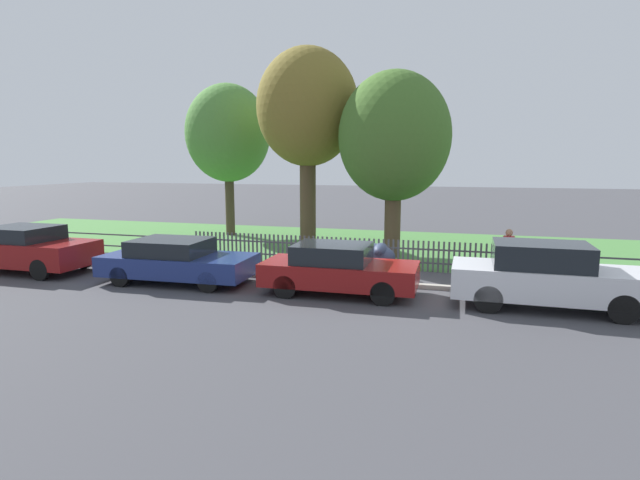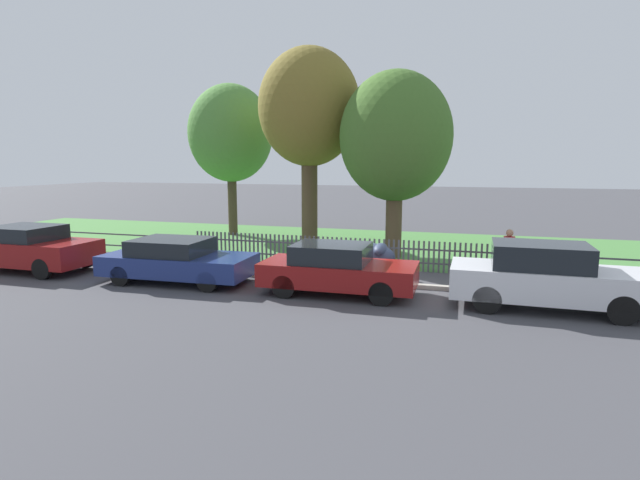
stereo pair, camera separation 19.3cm
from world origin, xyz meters
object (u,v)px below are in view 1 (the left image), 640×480
Objects in this scene: parked_car_black_saloon at (177,260)px; tree_mid_park at (394,138)px; covered_motorcycle at (369,256)px; tree_nearest_kerb at (228,134)px; tree_behind_motorcycle at (308,109)px; parked_car_navy_estate at (338,269)px; parked_car_silver_hatchback at (28,249)px; pedestrian_near_fence at (508,252)px; parked_car_red_compact at (547,276)px.

parked_car_black_saloon is 0.66× the size of tree_mid_park.
tree_nearest_kerb reaches higher than covered_motorcycle.
parked_car_black_saloon is 8.49m from tree_behind_motorcycle.
parked_car_black_saloon is 1.08× the size of parked_car_navy_estate.
parked_car_navy_estate is at bearing 0.90° from parked_car_silver_hatchback.
pedestrian_near_fence is (3.73, -3.00, -3.40)m from tree_mid_park.
covered_motorcycle is at bearing -40.81° from tree_nearest_kerb.
tree_behind_motorcycle reaches higher than pedestrian_near_fence.
covered_motorcycle is at bearing 12.65° from parked_car_silver_hatchback.
tree_nearest_kerb is 14.09m from pedestrian_near_fence.
tree_nearest_kerb is at bearing 153.13° from tree_behind_motorcycle.
tree_mid_park reaches higher than covered_motorcycle.
tree_mid_park is (8.18, -3.47, -0.45)m from tree_nearest_kerb.
tree_behind_motorcycle is at bearing 44.30° from parked_car_silver_hatchback.
covered_motorcycle is at bearing 21.02° from parked_car_black_saloon.
parked_car_black_saloon reaches higher than covered_motorcycle.
parked_car_red_compact reaches higher than covered_motorcycle.
parked_car_black_saloon is 10.35m from tree_nearest_kerb.
pedestrian_near_fence reaches higher than parked_car_navy_estate.
pedestrian_near_fence is (11.90, -6.48, -3.85)m from tree_nearest_kerb.
parked_car_silver_hatchback reaches higher than covered_motorcycle.
tree_mid_park is 4.25× the size of pedestrian_near_fence.
parked_car_black_saloon is 4.75m from parked_car_navy_estate.
tree_mid_park is 5.87m from pedestrian_near_fence.
tree_mid_park is (0.21, 3.40, 3.63)m from covered_motorcycle.
parked_car_red_compact is 2.34× the size of covered_motorcycle.
tree_mid_park reaches higher than parked_car_red_compact.
tree_nearest_kerb reaches higher than tree_mid_park.
covered_motorcycle is 0.29× the size of tree_mid_park.
parked_car_silver_hatchback reaches higher than parked_car_navy_estate.
pedestrian_near_fence is at bearing -29.60° from tree_behind_motorcycle.
parked_car_red_compact is 0.63× the size of tree_nearest_kerb.
covered_motorcycle is at bearing 78.50° from parked_car_navy_estate.
tree_behind_motorcycle is 3.93m from tree_mid_park.
tree_nearest_kerb reaches higher than parked_car_silver_hatchback.
pedestrian_near_fence is (9.09, 2.61, 0.24)m from parked_car_black_saloon.
parked_car_black_saloon is 2.81× the size of pedestrian_near_fence.
parked_car_navy_estate is 2.60× the size of pedestrian_near_fence.
parked_car_silver_hatchback is 10.90m from tree_behind_motorcycle.
tree_nearest_kerb is (-12.59, 8.97, 3.94)m from parked_car_red_compact.
covered_motorcycle is 0.24× the size of tree_behind_motorcycle.
parked_car_red_compact is 15.95m from tree_nearest_kerb.
parked_car_black_saloon is at bearing 179.48° from parked_car_navy_estate.
tree_nearest_kerb is (-2.81, 9.09, 4.08)m from parked_car_black_saloon.
tree_behind_motorcycle is (4.61, -2.34, 0.74)m from tree_nearest_kerb.
parked_car_red_compact reaches higher than parked_car_black_saloon.
parked_car_silver_hatchback is 0.94× the size of parked_car_black_saloon.
parked_car_navy_estate is at bearing -66.30° from tree_behind_motorcycle.
parked_car_navy_estate is (10.01, 0.11, -0.07)m from parked_car_silver_hatchback.
tree_nearest_kerb is (-7.56, 9.05, 4.05)m from parked_car_navy_estate.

